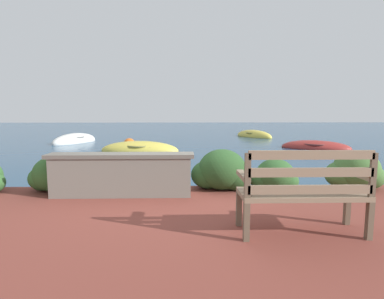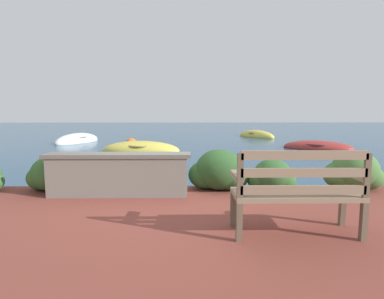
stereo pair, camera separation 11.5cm
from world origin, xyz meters
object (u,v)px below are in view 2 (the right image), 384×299
at_px(park_bench, 297,190).
at_px(rowboat_nearest, 141,150).
at_px(rowboat_outer, 256,136).
at_px(rowboat_mid, 317,148).
at_px(mooring_buoy, 131,144).
at_px(rowboat_far, 78,141).

bearing_deg(park_bench, rowboat_nearest, 104.85).
height_order(rowboat_nearest, rowboat_outer, rowboat_outer).
height_order(park_bench, rowboat_nearest, park_bench).
distance_m(park_bench, rowboat_mid, 10.22).
bearing_deg(rowboat_mid, mooring_buoy, -159.95).
relative_size(rowboat_mid, rowboat_far, 1.02).
height_order(park_bench, rowboat_outer, park_bench).
xyz_separation_m(rowboat_mid, mooring_buoy, (-7.98, 1.19, 0.04)).
bearing_deg(rowboat_mid, rowboat_far, -165.49).
height_order(rowboat_nearest, mooring_buoy, rowboat_nearest).
relative_size(rowboat_nearest, rowboat_mid, 1.04).
bearing_deg(rowboat_mid, rowboat_nearest, -144.47).
height_order(park_bench, rowboat_mid, park_bench).
height_order(rowboat_far, rowboat_outer, rowboat_far).
bearing_deg(rowboat_nearest, mooring_buoy, 116.63).
bearing_deg(mooring_buoy, rowboat_outer, 35.46).
xyz_separation_m(rowboat_nearest, rowboat_far, (-3.75, 3.62, 0.01)).
bearing_deg(rowboat_nearest, rowboat_outer, 55.28).
bearing_deg(mooring_buoy, park_bench, -70.37).
distance_m(rowboat_far, rowboat_outer, 10.31).
bearing_deg(rowboat_far, mooring_buoy, 86.18).
xyz_separation_m(park_bench, rowboat_outer, (3.05, 15.29, -0.64)).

